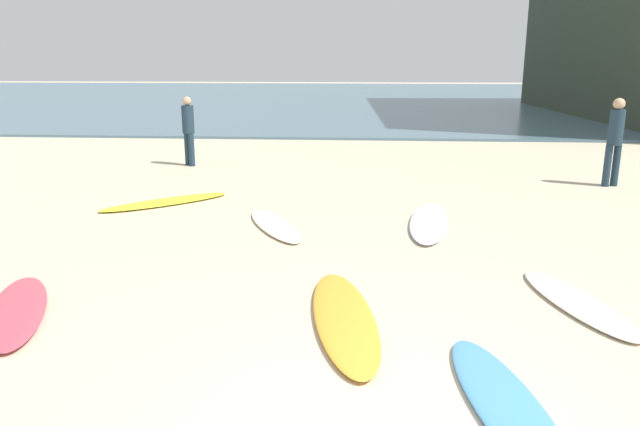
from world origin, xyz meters
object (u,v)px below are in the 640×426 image
object	(u,v)px
surfboard_0	(17,310)
surfboard_4	(577,302)
surfboard_1	(275,225)
surfboard_2	(429,222)
surfboard_3	(344,318)
beachgoer_near	(615,138)
beachgoer_mid	(188,128)
surfboard_5	(166,202)
surfboard_6	(506,404)

from	to	relation	value
surfboard_0	surfboard_4	bearing A→B (deg)	162.17
surfboard_1	surfboard_2	xyz separation A→B (m)	(2.34, 0.33, 0.01)
surfboard_3	surfboard_4	xyz separation A→B (m)	(2.40, 0.59, -0.01)
surfboard_3	surfboard_4	world-z (taller)	surfboard_3
surfboard_2	beachgoer_near	bearing A→B (deg)	46.42
surfboard_4	surfboard_2	bearing A→B (deg)	-82.59
surfboard_1	surfboard_3	size ratio (longest dim) A/B	0.83
surfboard_0	beachgoer_near	size ratio (longest dim) A/B	1.12
surfboard_1	surfboard_2	bearing A→B (deg)	162.74
surfboard_4	beachgoer_mid	size ratio (longest dim) A/B	1.18
surfboard_5	beachgoer_near	bearing A→B (deg)	-116.46
beachgoer_mid	surfboard_5	bearing A→B (deg)	-33.37
surfboard_2	surfboard_3	world-z (taller)	surfboard_3
beachgoer_near	beachgoer_mid	size ratio (longest dim) A/B	1.07
surfboard_1	surfboard_6	bearing A→B (deg)	91.71
surfboard_2	beachgoer_near	size ratio (longest dim) A/B	1.40
surfboard_1	beachgoer_mid	world-z (taller)	beachgoer_mid
surfboard_0	surfboard_1	size ratio (longest dim) A/B	0.98
surfboard_0	beachgoer_near	bearing A→B (deg)	-165.09
surfboard_1	beachgoer_mid	distance (m)	5.97
surfboard_3	surfboard_2	bearing A→B (deg)	62.93
surfboard_1	surfboard_2	distance (m)	2.37
surfboard_3	surfboard_5	size ratio (longest dim) A/B	1.03
beachgoer_mid	surfboard_4	bearing A→B (deg)	-4.20
surfboard_1	beachgoer_near	distance (m)	7.21
surfboard_3	surfboard_4	size ratio (longest dim) A/B	1.25
surfboard_0	surfboard_2	size ratio (longest dim) A/B	0.80
surfboard_3	surfboard_4	distance (m)	2.47
surfboard_0	surfboard_6	world-z (taller)	surfboard_0
surfboard_1	beachgoer_near	world-z (taller)	beachgoer_near
surfboard_2	surfboard_4	size ratio (longest dim) A/B	1.27
beachgoer_near	beachgoer_mid	distance (m)	9.20
surfboard_0	surfboard_3	xyz separation A→B (m)	(3.28, 0.06, -0.00)
surfboard_6	beachgoer_mid	xyz separation A→B (m)	(-5.19, 9.89, 0.86)
surfboard_4	surfboard_5	world-z (taller)	same
surfboard_6	beachgoer_mid	world-z (taller)	beachgoer_mid
surfboard_2	surfboard_5	bearing A→B (deg)	174.45
beachgoer_near	surfboard_0	bearing A→B (deg)	20.94
surfboard_1	surfboard_3	world-z (taller)	surfboard_3
surfboard_5	beachgoer_near	size ratio (longest dim) A/B	1.34
surfboard_4	beachgoer_near	world-z (taller)	beachgoer_near
surfboard_4	beachgoer_near	bearing A→B (deg)	-128.01
surfboard_4	surfboard_1	bearing A→B (deg)	-51.62
surfboard_5	beachgoer_mid	world-z (taller)	beachgoer_mid
surfboard_5	beachgoer_near	xyz separation A→B (m)	(8.39, 2.12, 0.94)
surfboard_4	surfboard_6	xyz separation A→B (m)	(-1.17, -2.00, 0.00)
surfboard_3	surfboard_6	world-z (taller)	surfboard_3
surfboard_1	beachgoer_near	bearing A→B (deg)	-176.16
surfboard_4	surfboard_5	distance (m)	7.00
surfboard_6	beachgoer_mid	bearing A→B (deg)	-71.49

